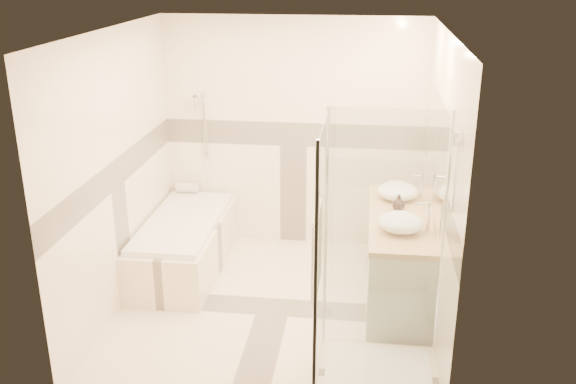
# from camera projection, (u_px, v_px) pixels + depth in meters

# --- Properties ---
(room) EXTENTS (2.82, 3.02, 2.52)m
(room) POSITION_uv_depth(u_px,v_px,m) (279.00, 179.00, 5.51)
(room) COLOR #F9E3C6
(room) RESTS_ON ground
(bathtub) EXTENTS (0.75, 1.70, 0.56)m
(bathtub) POSITION_uv_depth(u_px,v_px,m) (184.00, 242.00, 6.56)
(bathtub) COLOR #FEE8CB
(bathtub) RESTS_ON ground
(vanity) EXTENTS (0.58, 1.62, 0.85)m
(vanity) POSITION_uv_depth(u_px,v_px,m) (398.00, 258.00, 5.94)
(vanity) COLOR white
(vanity) RESTS_ON ground
(shower_enclosure) EXTENTS (0.96, 0.93, 2.04)m
(shower_enclosure) POSITION_uv_depth(u_px,v_px,m) (365.00, 321.00, 4.77)
(shower_enclosure) COLOR #FEE8CB
(shower_enclosure) RESTS_ON ground
(vessel_sink_near) EXTENTS (0.40, 0.40, 0.16)m
(vessel_sink_near) POSITION_uv_depth(u_px,v_px,m) (398.00, 191.00, 6.18)
(vessel_sink_near) COLOR white
(vessel_sink_near) RESTS_ON vanity
(vessel_sink_far) EXTENTS (0.39, 0.39, 0.16)m
(vessel_sink_far) POSITION_uv_depth(u_px,v_px,m) (401.00, 222.00, 5.45)
(vessel_sink_far) COLOR white
(vessel_sink_far) RESTS_ON vanity
(faucet_near) EXTENTS (0.11, 0.03, 0.26)m
(faucet_near) POSITION_uv_depth(u_px,v_px,m) (421.00, 185.00, 6.13)
(faucet_near) COLOR silver
(faucet_near) RESTS_ON vanity
(faucet_far) EXTENTS (0.11, 0.03, 0.27)m
(faucet_far) POSITION_uv_depth(u_px,v_px,m) (427.00, 215.00, 5.40)
(faucet_far) COLOR silver
(faucet_far) RESTS_ON vanity
(amenity_bottle_a) EXTENTS (0.07, 0.07, 0.14)m
(amenity_bottle_a) POSITION_uv_depth(u_px,v_px,m) (399.00, 210.00, 5.74)
(amenity_bottle_a) COLOR black
(amenity_bottle_a) RESTS_ON vanity
(amenity_bottle_b) EXTENTS (0.15, 0.15, 0.15)m
(amenity_bottle_b) POSITION_uv_depth(u_px,v_px,m) (399.00, 203.00, 5.90)
(amenity_bottle_b) COLOR black
(amenity_bottle_b) RESTS_ON vanity
(folded_towels) EXTENTS (0.16, 0.25, 0.08)m
(folded_towels) POSITION_uv_depth(u_px,v_px,m) (397.00, 188.00, 6.39)
(folded_towels) COLOR white
(folded_towels) RESTS_ON vanity
(rolled_towel) EXTENTS (0.24, 0.11, 0.11)m
(rolled_towel) POSITION_uv_depth(u_px,v_px,m) (187.00, 188.00, 7.19)
(rolled_towel) COLOR white
(rolled_towel) RESTS_ON bathtub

